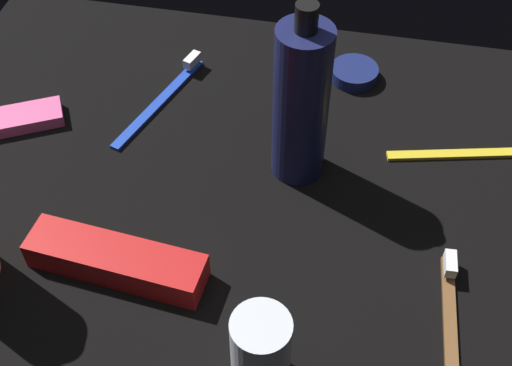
# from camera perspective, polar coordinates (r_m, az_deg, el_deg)

# --- Properties ---
(ground_plane) EXTENTS (0.84, 0.64, 0.01)m
(ground_plane) POSITION_cam_1_polar(r_m,az_deg,el_deg) (0.74, 0.00, -1.85)
(ground_plane) COLOR black
(lotion_bottle) EXTENTS (0.06, 0.06, 0.21)m
(lotion_bottle) POSITION_cam_1_polar(r_m,az_deg,el_deg) (0.70, 3.76, 6.59)
(lotion_bottle) COLOR #1A1E4C
(lotion_bottle) RESTS_ON ground_plane
(deodorant_stick) EXTENTS (0.05, 0.05, 0.09)m
(deodorant_stick) POSITION_cam_1_polar(r_m,az_deg,el_deg) (0.58, 0.40, -13.87)
(deodorant_stick) COLOR silver
(deodorant_stick) RESTS_ON ground_plane
(toothbrush_blue) EXTENTS (0.07, 0.17, 0.02)m
(toothbrush_blue) POSITION_cam_1_polar(r_m,az_deg,el_deg) (0.85, -7.64, 7.29)
(toothbrush_blue) COLOR blue
(toothbrush_blue) RESTS_ON ground_plane
(toothbrush_brown) EXTENTS (0.02, 0.18, 0.02)m
(toothbrush_brown) POSITION_cam_1_polar(r_m,az_deg,el_deg) (0.66, 15.91, -11.39)
(toothbrush_brown) COLOR brown
(toothbrush_brown) RESTS_ON ground_plane
(toothbrush_yellow) EXTENTS (0.18, 0.05, 0.02)m
(toothbrush_yellow) POSITION_cam_1_polar(r_m,az_deg,el_deg) (0.81, 17.90, 2.52)
(toothbrush_yellow) COLOR yellow
(toothbrush_yellow) RESTS_ON ground_plane
(toothpaste_box_red) EXTENTS (0.18, 0.06, 0.03)m
(toothpaste_box_red) POSITION_cam_1_polar(r_m,az_deg,el_deg) (0.68, -11.54, -6.36)
(toothpaste_box_red) COLOR red
(toothpaste_box_red) RESTS_ON ground_plane
(snack_bar_pink) EXTENTS (0.11, 0.08, 0.01)m
(snack_bar_pink) POSITION_cam_1_polar(r_m,az_deg,el_deg) (0.86, -19.22, 5.03)
(snack_bar_pink) COLOR #E55999
(snack_bar_pink) RESTS_ON ground_plane
(cream_tin_left) EXTENTS (0.06, 0.06, 0.02)m
(cream_tin_left) POSITION_cam_1_polar(r_m,az_deg,el_deg) (0.88, 8.18, 9.04)
(cream_tin_left) COLOR navy
(cream_tin_left) RESTS_ON ground_plane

